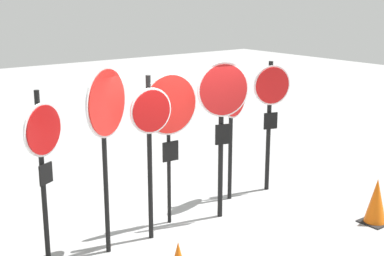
{
  "coord_description": "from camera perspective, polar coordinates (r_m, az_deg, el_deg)",
  "views": [
    {
      "loc": [
        -4.68,
        -6.55,
        3.57
      ],
      "look_at": [
        0.33,
        0.0,
        1.5
      ],
      "focal_mm": 50.0,
      "sensor_mm": 36.0,
      "label": 1
    }
  ],
  "objects": [
    {
      "name": "ground_plane",
      "position": [
        8.81,
        -1.72,
        -9.84
      ],
      "size": [
        40.0,
        40.0,
        0.0
      ],
      "primitive_type": "plane",
      "color": "gray"
    },
    {
      "name": "stop_sign_0",
      "position": [
        7.22,
        -15.59,
        -2.07
      ],
      "size": [
        0.64,
        0.36,
        2.39
      ],
      "rotation": [
        0.0,
        0.0,
        0.49
      ],
      "color": "black",
      "rests_on": "ground"
    },
    {
      "name": "stop_sign_2",
      "position": [
        7.65,
        -4.44,
        -0.22
      ],
      "size": [
        0.66,
        0.14,
        2.47
      ],
      "rotation": [
        0.0,
        0.0,
        -0.04
      ],
      "color": "black",
      "rests_on": "ground"
    },
    {
      "name": "stop_sign_5",
      "position": [
        9.21,
        4.46,
        2.47
      ],
      "size": [
        0.8,
        0.32,
        2.39
      ],
      "rotation": [
        0.0,
        0.0,
        0.35
      ],
      "color": "black",
      "rests_on": "ground"
    },
    {
      "name": "stop_sign_3",
      "position": [
        8.15,
        -2.35,
        1.46
      ],
      "size": [
        0.96,
        0.14,
        2.43
      ],
      "rotation": [
        0.0,
        0.0,
        -0.06
      ],
      "color": "black",
      "rests_on": "ground"
    },
    {
      "name": "stop_sign_1",
      "position": [
        7.23,
        -9.13,
        1.21
      ],
      "size": [
        0.84,
        0.5,
        2.65
      ],
      "rotation": [
        0.0,
        0.0,
        0.53
      ],
      "color": "black",
      "rests_on": "ground"
    },
    {
      "name": "stop_sign_4",
      "position": [
        8.38,
        3.28,
        2.01
      ],
      "size": [
        0.83,
        0.27,
        2.56
      ],
      "rotation": [
        0.0,
        0.0,
        -0.29
      ],
      "color": "black",
      "rests_on": "ground"
    },
    {
      "name": "traffic_cone_0",
      "position": [
        9.08,
        19.05,
        -7.39
      ],
      "size": [
        0.42,
        0.42,
        0.74
      ],
      "color": "black",
      "rests_on": "ground"
    },
    {
      "name": "stop_sign_6",
      "position": [
        9.75,
        8.39,
        2.62
      ],
      "size": [
        0.69,
        0.24,
        2.41
      ],
      "rotation": [
        0.0,
        0.0,
        -0.29
      ],
      "color": "black",
      "rests_on": "ground"
    }
  ]
}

